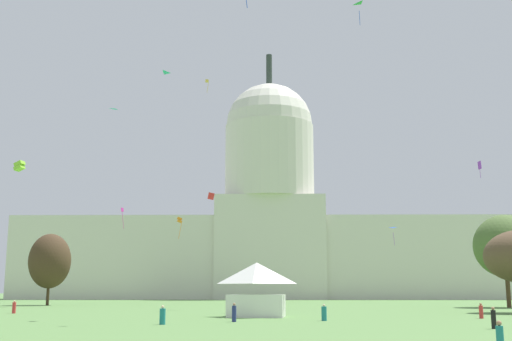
{
  "coord_description": "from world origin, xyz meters",
  "views": [
    {
      "loc": [
        0.78,
        -24.22,
        2.82
      ],
      "look_at": [
        -0.71,
        78.37,
        21.94
      ],
      "focal_mm": 44.76,
      "sensor_mm": 36.0,
      "label": 1
    }
  ],
  "objects_px": {
    "tree_east_mid": "(505,246)",
    "kite_red_low": "(211,196)",
    "tree_west_far": "(50,261)",
    "event_tent": "(257,289)",
    "kite_cyan_mid": "(115,111)",
    "kite_turquoise_mid": "(171,77)",
    "kite_lime_mid": "(19,166)",
    "person_teal_front_right": "(324,313)",
    "kite_orange_low": "(180,220)",
    "kite_magenta_low": "(123,213)",
    "kite_blue_low": "(393,230)",
    "person_teal_deep_crowd": "(500,339)",
    "kite_green_high": "(361,8)",
    "person_black_back_left": "(494,319)",
    "person_navy_lawn_far_left": "(234,313)",
    "kite_violet_mid": "(480,166)",
    "person_red_lawn_far_right": "(481,311)",
    "kite_gold_high": "(207,81)",
    "person_teal_edge_east": "(163,316)",
    "capitol_building": "(270,225)",
    "person_red_aisle_center": "(14,308)"
  },
  "relations": [
    {
      "from": "capitol_building",
      "to": "kite_orange_low",
      "type": "height_order",
      "value": "capitol_building"
    },
    {
      "from": "person_black_back_left",
      "to": "person_teal_deep_crowd",
      "type": "relative_size",
      "value": 1.07
    },
    {
      "from": "person_red_lawn_far_right",
      "to": "kite_gold_high",
      "type": "relative_size",
      "value": 0.51
    },
    {
      "from": "person_black_back_left",
      "to": "kite_blue_low",
      "type": "relative_size",
      "value": 0.38
    },
    {
      "from": "person_teal_front_right",
      "to": "kite_magenta_low",
      "type": "relative_size",
      "value": 0.38
    },
    {
      "from": "person_teal_deep_crowd",
      "to": "tree_east_mid",
      "type": "bearing_deg",
      "value": -45.42
    },
    {
      "from": "kite_gold_high",
      "to": "person_red_lawn_far_right",
      "type": "bearing_deg",
      "value": -75.71
    },
    {
      "from": "person_red_aisle_center",
      "to": "kite_green_high",
      "type": "distance_m",
      "value": 60.8
    },
    {
      "from": "tree_west_far",
      "to": "person_red_aisle_center",
      "type": "xyz_separation_m",
      "value": [
        8.79,
        -37.66,
        -7.06
      ]
    },
    {
      "from": "person_teal_front_right",
      "to": "kite_orange_low",
      "type": "xyz_separation_m",
      "value": [
        -21.65,
        61.87,
        15.07
      ]
    },
    {
      "from": "person_teal_front_right",
      "to": "kite_red_low",
      "type": "xyz_separation_m",
      "value": [
        -12.73,
        27.38,
        14.71
      ]
    },
    {
      "from": "kite_lime_mid",
      "to": "kite_green_high",
      "type": "bearing_deg",
      "value": 110.12
    },
    {
      "from": "kite_lime_mid",
      "to": "kite_green_high",
      "type": "xyz_separation_m",
      "value": [
        45.38,
        5.31,
        23.9
      ]
    },
    {
      "from": "tree_east_mid",
      "to": "person_teal_deep_crowd",
      "type": "bearing_deg",
      "value": -110.78
    },
    {
      "from": "event_tent",
      "to": "tree_west_far",
      "type": "relative_size",
      "value": 0.51
    },
    {
      "from": "tree_west_far",
      "to": "kite_red_low",
      "type": "distance_m",
      "value": 42.18
    },
    {
      "from": "tree_east_mid",
      "to": "kite_violet_mid",
      "type": "height_order",
      "value": "kite_violet_mid"
    },
    {
      "from": "tree_east_mid",
      "to": "kite_lime_mid",
      "type": "relative_size",
      "value": 10.76
    },
    {
      "from": "kite_gold_high",
      "to": "kite_blue_low",
      "type": "distance_m",
      "value": 58.67
    },
    {
      "from": "person_navy_lawn_far_left",
      "to": "capitol_building",
      "type": "bearing_deg",
      "value": -117.51
    },
    {
      "from": "capitol_building",
      "to": "kite_gold_high",
      "type": "distance_m",
      "value": 64.07
    },
    {
      "from": "person_black_back_left",
      "to": "kite_violet_mid",
      "type": "height_order",
      "value": "kite_violet_mid"
    },
    {
      "from": "person_teal_deep_crowd",
      "to": "person_teal_edge_east",
      "type": "bearing_deg",
      "value": 13.38
    },
    {
      "from": "tree_east_mid",
      "to": "kite_red_low",
      "type": "height_order",
      "value": "kite_red_low"
    },
    {
      "from": "person_teal_edge_east",
      "to": "tree_east_mid",
      "type": "bearing_deg",
      "value": 75.39
    },
    {
      "from": "person_navy_lawn_far_left",
      "to": "kite_cyan_mid",
      "type": "bearing_deg",
      "value": -90.92
    },
    {
      "from": "person_red_aisle_center",
      "to": "person_teal_front_right",
      "type": "bearing_deg",
      "value": -20.93
    },
    {
      "from": "kite_magenta_low",
      "to": "kite_blue_low",
      "type": "bearing_deg",
      "value": 14.18
    },
    {
      "from": "kite_gold_high",
      "to": "kite_red_low",
      "type": "xyz_separation_m",
      "value": [
        4.7,
        -41.08,
        -30.26
      ]
    },
    {
      "from": "person_black_back_left",
      "to": "kite_cyan_mid",
      "type": "bearing_deg",
      "value": -161.88
    },
    {
      "from": "kite_turquoise_mid",
      "to": "tree_west_far",
      "type": "bearing_deg",
      "value": 27.14
    },
    {
      "from": "person_red_lawn_far_right",
      "to": "person_teal_front_right",
      "type": "xyz_separation_m",
      "value": [
        -15.74,
        -4.84,
        -0.02
      ]
    },
    {
      "from": "person_black_back_left",
      "to": "kite_lime_mid",
      "type": "distance_m",
      "value": 60.72
    },
    {
      "from": "event_tent",
      "to": "kite_cyan_mid",
      "type": "distance_m",
      "value": 57.4
    },
    {
      "from": "person_navy_lawn_far_left",
      "to": "tree_west_far",
      "type": "bearing_deg",
      "value": -83.61
    },
    {
      "from": "capitol_building",
      "to": "kite_magenta_low",
      "type": "bearing_deg",
      "value": -112.95
    },
    {
      "from": "person_teal_deep_crowd",
      "to": "kite_green_high",
      "type": "xyz_separation_m",
      "value": [
        3.51,
        56.44,
        41.62
      ]
    },
    {
      "from": "person_teal_front_right",
      "to": "kite_blue_low",
      "type": "relative_size",
      "value": 0.36
    },
    {
      "from": "kite_violet_mid",
      "to": "kite_green_high",
      "type": "relative_size",
      "value": 1.11
    },
    {
      "from": "person_red_aisle_center",
      "to": "kite_lime_mid",
      "type": "bearing_deg",
      "value": 123.71
    },
    {
      "from": "kite_magenta_low",
      "to": "kite_green_high",
      "type": "relative_size",
      "value": 1.36
    },
    {
      "from": "tree_east_mid",
      "to": "person_teal_front_right",
      "type": "height_order",
      "value": "tree_east_mid"
    },
    {
      "from": "kite_red_low",
      "to": "kite_lime_mid",
      "type": "relative_size",
      "value": 0.75
    },
    {
      "from": "kite_violet_mid",
      "to": "kite_magenta_low",
      "type": "bearing_deg",
      "value": 103.43
    },
    {
      "from": "person_black_back_left",
      "to": "person_teal_front_right",
      "type": "xyz_separation_m",
      "value": [
        -11.17,
        11.67,
        -0.07
      ]
    },
    {
      "from": "person_black_back_left",
      "to": "kite_cyan_mid",
      "type": "height_order",
      "value": "kite_cyan_mid"
    },
    {
      "from": "kite_magenta_low",
      "to": "tree_west_far",
      "type": "bearing_deg",
      "value": -175.62
    },
    {
      "from": "capitol_building",
      "to": "person_red_aisle_center",
      "type": "bearing_deg",
      "value": -105.87
    },
    {
      "from": "capitol_building",
      "to": "person_red_aisle_center",
      "type": "distance_m",
      "value": 115.01
    },
    {
      "from": "kite_violet_mid",
      "to": "kite_lime_mid",
      "type": "xyz_separation_m",
      "value": [
        -70.71,
        -34.46,
        -6.46
      ]
    }
  ]
}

